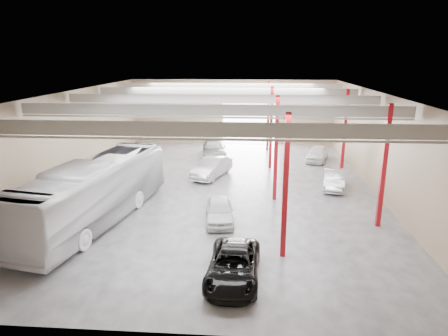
# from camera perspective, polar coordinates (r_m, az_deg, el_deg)

# --- Properties ---
(depot_shell) EXTENTS (22.12, 32.12, 7.06)m
(depot_shell) POSITION_cam_1_polar(r_m,az_deg,el_deg) (28.66, -0.11, 6.80)
(depot_shell) COLOR #454449
(depot_shell) RESTS_ON ground
(coach_bus) EXTENTS (5.37, 13.48, 3.66)m
(coach_bus) POSITION_cam_1_polar(r_m,az_deg,el_deg) (24.31, -17.94, -3.24)
(coach_bus) COLOR silver
(coach_bus) RESTS_ON ground
(black_sedan) EXTENTS (2.40, 4.87, 1.33)m
(black_sedan) POSITION_cam_1_polar(r_m,az_deg,el_deg) (17.75, 1.35, -13.76)
(black_sedan) COLOR black
(black_sedan) RESTS_ON ground
(car_row_a) EXTENTS (2.08, 4.16, 1.36)m
(car_row_a) POSITION_cam_1_polar(r_m,az_deg,el_deg) (23.50, -0.69, -6.07)
(car_row_a) COLOR white
(car_row_a) RESTS_ON ground
(car_row_b) EXTENTS (3.18, 5.07, 1.58)m
(car_row_b) POSITION_cam_1_polar(r_m,az_deg,el_deg) (32.08, -1.75, 0.10)
(car_row_b) COLOR #BABAC0
(car_row_b) RESTS_ON ground
(car_row_c) EXTENTS (2.86, 5.68, 1.58)m
(car_row_c) POSITION_cam_1_polar(r_m,az_deg,el_deg) (38.62, -1.44, 2.78)
(car_row_c) COLOR slate
(car_row_c) RESTS_ON ground
(car_right_near) EXTENTS (2.23, 4.34, 1.36)m
(car_right_near) POSITION_cam_1_polar(r_m,az_deg,el_deg) (30.42, 15.47, -1.56)
(car_right_near) COLOR silver
(car_right_near) RESTS_ON ground
(car_right_far) EXTENTS (2.86, 4.46, 1.41)m
(car_right_far) POSITION_cam_1_polar(r_m,az_deg,el_deg) (38.02, 13.21, 2.03)
(car_right_far) COLOR white
(car_right_far) RESTS_ON ground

